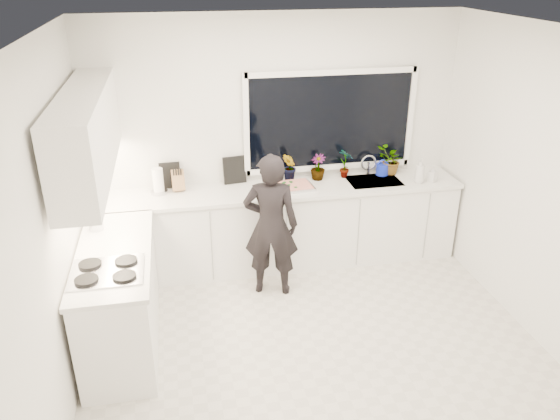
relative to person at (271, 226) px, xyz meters
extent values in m
cube|color=beige|center=(0.22, -0.90, -0.76)|extent=(4.00, 3.50, 0.02)
cube|color=white|center=(0.22, 0.86, 0.60)|extent=(4.00, 0.02, 2.70)
cube|color=white|center=(-1.79, -0.90, 0.60)|extent=(0.02, 3.50, 2.70)
cube|color=white|center=(2.23, -0.90, 0.60)|extent=(0.02, 3.50, 2.70)
cube|color=white|center=(0.22, -0.90, 1.96)|extent=(4.00, 3.50, 0.02)
cube|color=black|center=(0.82, 0.83, 0.80)|extent=(1.80, 0.02, 1.00)
cube|color=white|center=(0.22, 0.55, -0.31)|extent=(3.92, 0.58, 0.88)
cube|color=white|center=(-1.45, -0.55, -0.31)|extent=(0.58, 1.60, 0.88)
cube|color=silver|center=(0.22, 0.54, 0.15)|extent=(3.94, 0.62, 0.04)
cube|color=silver|center=(-1.45, -0.55, 0.15)|extent=(0.62, 1.60, 0.04)
cube|color=white|center=(-1.57, -0.20, 1.10)|extent=(0.34, 2.10, 0.70)
cube|color=silver|center=(1.27, 0.55, 0.12)|extent=(0.58, 0.42, 0.14)
cylinder|color=silver|center=(1.27, 0.75, 0.28)|extent=(0.03, 0.03, 0.22)
cube|color=black|center=(-1.47, -0.90, 0.18)|extent=(0.56, 0.48, 0.03)
imported|color=black|center=(0.00, 0.00, 0.00)|extent=(0.62, 0.49, 1.50)
cube|color=silver|center=(0.32, 0.52, 0.18)|extent=(0.48, 0.37, 0.03)
cube|color=#A81B16|center=(0.32, 0.52, 0.20)|extent=(0.44, 0.33, 0.01)
cylinder|color=#1428C2|center=(1.42, 0.71, 0.23)|extent=(0.17, 0.17, 0.13)
cylinder|color=white|center=(-1.07, 0.65, 0.30)|extent=(0.12, 0.12, 0.26)
cube|color=#A06F4A|center=(-0.87, 0.69, 0.28)|extent=(0.14, 0.11, 0.22)
cylinder|color=#A9A9AD|center=(-1.63, -0.10, 0.25)|extent=(0.16, 0.16, 0.16)
cube|color=black|center=(-0.95, 0.79, 0.31)|extent=(0.22, 0.03, 0.28)
cube|color=black|center=(-0.26, 0.79, 0.32)|extent=(0.25, 0.05, 0.30)
imported|color=#26662D|center=(0.34, 0.71, 0.33)|extent=(0.15, 0.19, 0.33)
imported|color=#26662D|center=(0.66, 0.71, 0.31)|extent=(0.23, 0.23, 0.29)
imported|color=#26662D|center=(0.98, 0.71, 0.34)|extent=(0.19, 0.21, 0.34)
imported|color=#26662D|center=(1.51, 0.71, 0.33)|extent=(0.37, 0.35, 0.33)
imported|color=#D8BF66|center=(1.73, 0.40, 0.31)|extent=(0.15, 0.15, 0.28)
imported|color=#D8BF66|center=(1.89, 0.40, 0.26)|extent=(0.11, 0.11, 0.18)
camera|label=1|loc=(-0.86, -4.78, 2.41)|focal=35.00mm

